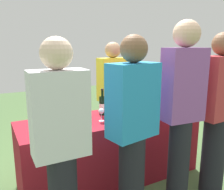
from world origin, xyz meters
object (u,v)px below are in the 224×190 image
object	(u,v)px
wine_bottle_0	(45,113)
server_pouring	(113,95)
wine_bottle_3	(109,103)
wine_bottle_4	(130,101)
wine_glass_0	(68,119)
guest_1	(132,128)
guest_2	(182,109)
wine_glass_1	(86,115)
wine_bottle_2	(102,105)
guest_3	(217,111)
guest_0	(61,144)
wine_glass_3	(111,110)
wine_bottle_5	(148,101)
wine_glass_4	(150,108)
wine_bottle_6	(164,98)
menu_board	(123,118)
wine_bottle_1	(86,108)
wine_glass_2	(101,112)

from	to	relation	value
wine_bottle_0	server_pouring	distance (m)	1.13
wine_bottle_3	wine_bottle_4	distance (m)	0.28
wine_glass_0	guest_1	xyz separation A→B (m)	(0.38, -0.52, 0.02)
wine_bottle_4	guest_2	size ratio (longest dim) A/B	0.18
wine_bottle_3	wine_glass_1	distance (m)	0.48
wine_bottle_2	guest_3	distance (m)	1.22
guest_0	wine_glass_3	bearing A→B (deg)	42.04
wine_glass_0	wine_glass_1	bearing A→B (deg)	19.29
wine_glass_0	wine_bottle_4	bearing A→B (deg)	20.09
guest_2	guest_3	bearing A→B (deg)	4.26
wine_bottle_5	wine_glass_4	size ratio (longest dim) A/B	2.31
wine_bottle_6	menu_board	bearing A→B (deg)	100.88
wine_bottle_2	guest_0	distance (m)	1.13
wine_glass_1	wine_glass_3	world-z (taller)	wine_glass_3
wine_bottle_5	server_pouring	bearing A→B (deg)	112.36
wine_bottle_5	menu_board	distance (m)	0.92
wine_bottle_4	server_pouring	size ratio (longest dim) A/B	0.19
server_pouring	wine_bottle_6	bearing A→B (deg)	130.44
wine_bottle_5	guest_3	xyz separation A→B (m)	(0.28, -0.79, 0.03)
wine_bottle_0	wine_glass_4	size ratio (longest dim) A/B	2.49
wine_bottle_6	guest_1	bearing A→B (deg)	-142.16
guest_3	menu_board	distance (m)	1.66
wine_bottle_1	wine_bottle_2	distance (m)	0.23
guest_3	menu_board	world-z (taller)	guest_3
wine_bottle_4	guest_0	world-z (taller)	guest_0
wine_bottle_3	wine_bottle_2	bearing A→B (deg)	-161.93
wine_bottle_0	wine_bottle_2	distance (m)	0.65
guest_1	wine_bottle_0	bearing A→B (deg)	112.72
wine_glass_0	guest_1	size ratio (longest dim) A/B	0.09
wine_bottle_5	wine_bottle_6	bearing A→B (deg)	1.54
wine_bottle_2	wine_glass_0	size ratio (longest dim) A/B	2.03
guest_0	wine_bottle_0	bearing A→B (deg)	85.26
wine_bottle_5	guest_3	size ratio (longest dim) A/B	0.18
wine_bottle_3	guest_0	bearing A→B (deg)	-133.52
wine_bottle_5	guest_0	xyz separation A→B (m)	(-1.33, -0.79, 0.01)
wine_glass_0	server_pouring	world-z (taller)	server_pouring
wine_bottle_1	wine_glass_4	xyz separation A→B (m)	(0.68, -0.23, -0.03)
wine_bottle_0	wine_bottle_6	bearing A→B (deg)	-2.57
wine_bottle_5	wine_glass_4	world-z (taller)	wine_bottle_5
wine_bottle_1	wine_bottle_3	size ratio (longest dim) A/B	1.04
wine_bottle_3	wine_bottle_5	world-z (taller)	wine_bottle_3
wine_bottle_6	guest_2	bearing A→B (deg)	-120.61
guest_3	guest_1	bearing A→B (deg)	175.16
wine_bottle_6	wine_glass_4	world-z (taller)	wine_bottle_6
wine_bottle_2	guest_2	world-z (taller)	guest_2
wine_glass_2	server_pouring	size ratio (longest dim) A/B	0.09
wine_bottle_0	wine_bottle_1	xyz separation A→B (m)	(0.43, -0.07, 0.01)
wine_bottle_1	guest_1	size ratio (longest dim) A/B	0.21
wine_bottle_2	wine_bottle_6	size ratio (longest dim) A/B	1.00
wine_bottle_5	guest_2	size ratio (longest dim) A/B	0.17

